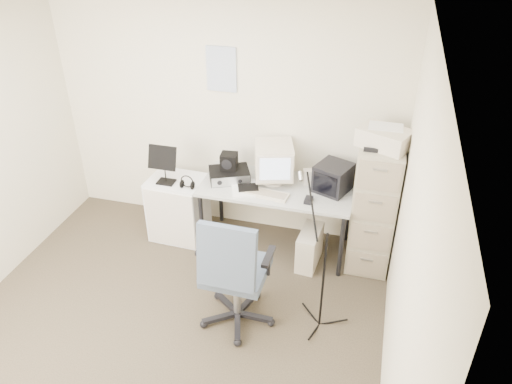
% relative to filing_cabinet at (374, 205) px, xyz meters
% --- Properties ---
extents(floor, '(3.60, 3.60, 0.01)m').
position_rel_filing_cabinet_xyz_m(floor, '(-1.58, -1.48, -0.66)').
color(floor, '#322A1E').
rests_on(floor, ground).
extents(ceiling, '(3.60, 3.60, 0.01)m').
position_rel_filing_cabinet_xyz_m(ceiling, '(-1.58, -1.48, 1.85)').
color(ceiling, white).
rests_on(ceiling, ground).
extents(wall_back, '(3.60, 0.02, 2.50)m').
position_rel_filing_cabinet_xyz_m(wall_back, '(-1.58, 0.32, 0.60)').
color(wall_back, beige).
rests_on(wall_back, ground).
extents(wall_right, '(0.02, 3.60, 2.50)m').
position_rel_filing_cabinet_xyz_m(wall_right, '(0.22, -1.48, 0.60)').
color(wall_right, beige).
rests_on(wall_right, ground).
extents(wall_calendar, '(0.30, 0.02, 0.44)m').
position_rel_filing_cabinet_xyz_m(wall_calendar, '(-1.60, 0.31, 1.10)').
color(wall_calendar, white).
rests_on(wall_calendar, wall_back).
extents(filing_cabinet, '(0.40, 0.60, 1.30)m').
position_rel_filing_cabinet_xyz_m(filing_cabinet, '(0.00, 0.00, 0.00)').
color(filing_cabinet, gray).
rests_on(filing_cabinet, floor).
extents(printer, '(0.51, 0.44, 0.17)m').
position_rel_filing_cabinet_xyz_m(printer, '(0.00, -0.05, 0.73)').
color(printer, beige).
rests_on(printer, filing_cabinet).
extents(desk, '(1.50, 0.70, 0.73)m').
position_rel_filing_cabinet_xyz_m(desk, '(-0.95, -0.03, -0.29)').
color(desk, '#979797').
rests_on(desk, floor).
extents(crt_monitor, '(0.46, 0.47, 0.40)m').
position_rel_filing_cabinet_xyz_m(crt_monitor, '(-1.01, 0.06, 0.28)').
color(crt_monitor, beige).
rests_on(crt_monitor, desk).
extents(crt_tv, '(0.39, 0.40, 0.27)m').
position_rel_filing_cabinet_xyz_m(crt_tv, '(-0.42, 0.05, 0.22)').
color(crt_tv, black).
rests_on(crt_tv, desk).
extents(desk_speaker, '(0.11, 0.11, 0.15)m').
position_rel_filing_cabinet_xyz_m(desk_speaker, '(-0.67, 0.10, 0.16)').
color(desk_speaker, beige).
rests_on(desk_speaker, desk).
extents(keyboard, '(0.45, 0.20, 0.02)m').
position_rel_filing_cabinet_xyz_m(keyboard, '(-1.02, -0.22, 0.09)').
color(keyboard, beige).
rests_on(keyboard, desk).
extents(mouse, '(0.08, 0.12, 0.04)m').
position_rel_filing_cabinet_xyz_m(mouse, '(-0.60, -0.22, 0.10)').
color(mouse, black).
rests_on(mouse, desk).
extents(radio_receiver, '(0.47, 0.42, 0.11)m').
position_rel_filing_cabinet_xyz_m(radio_receiver, '(-1.44, -0.02, 0.14)').
color(radio_receiver, black).
rests_on(radio_receiver, desk).
extents(radio_speaker, '(0.17, 0.17, 0.16)m').
position_rel_filing_cabinet_xyz_m(radio_speaker, '(-1.45, 0.01, 0.27)').
color(radio_speaker, black).
rests_on(radio_speaker, radio_receiver).
extents(papers, '(0.34, 0.39, 0.02)m').
position_rel_filing_cabinet_xyz_m(papers, '(-1.25, -0.17, 0.09)').
color(papers, white).
rests_on(papers, desk).
extents(pc_tower, '(0.22, 0.43, 0.39)m').
position_rel_filing_cabinet_xyz_m(pc_tower, '(-0.56, -0.22, -0.46)').
color(pc_tower, beige).
rests_on(pc_tower, floor).
extents(office_chair, '(0.67, 0.67, 1.14)m').
position_rel_filing_cabinet_xyz_m(office_chair, '(-1.04, -1.13, -0.08)').
color(office_chair, '#3A4047').
rests_on(office_chair, floor).
extents(side_cart, '(0.57, 0.47, 0.69)m').
position_rel_filing_cabinet_xyz_m(side_cart, '(-2.00, -0.10, -0.30)').
color(side_cart, silver).
rests_on(side_cart, floor).
extents(music_stand, '(0.32, 0.24, 0.42)m').
position_rel_filing_cabinet_xyz_m(music_stand, '(-2.07, -0.18, 0.25)').
color(music_stand, black).
rests_on(music_stand, side_cart).
extents(headphones, '(0.18, 0.18, 0.03)m').
position_rel_filing_cabinet_xyz_m(headphones, '(-1.82, -0.23, 0.09)').
color(headphones, black).
rests_on(headphones, side_cart).
extents(mic_stand, '(0.02, 0.02, 1.28)m').
position_rel_filing_cabinet_xyz_m(mic_stand, '(-0.33, -1.01, -0.01)').
color(mic_stand, black).
rests_on(mic_stand, floor).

